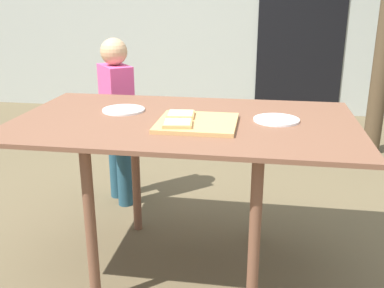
# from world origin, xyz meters

# --- Properties ---
(ground_plane) EXTENTS (16.00, 16.00, 0.00)m
(ground_plane) POSITION_xyz_m (0.00, 0.00, 0.00)
(ground_plane) COLOR brown
(house_door) EXTENTS (0.90, 0.02, 2.00)m
(house_door) POSITION_xyz_m (0.70, 3.08, 1.00)
(house_door) COLOR black
(house_door) RESTS_ON ground
(dining_table) EXTENTS (1.48, 0.87, 0.74)m
(dining_table) POSITION_xyz_m (0.00, 0.00, 0.66)
(dining_table) COLOR brown
(dining_table) RESTS_ON ground
(cutting_board) EXTENTS (0.33, 0.32, 0.02)m
(cutting_board) POSITION_xyz_m (0.07, -0.08, 0.75)
(cutting_board) COLOR tan
(cutting_board) RESTS_ON dining_table
(pizza_slice_near_left) EXTENTS (0.13, 0.13, 0.02)m
(pizza_slice_near_left) POSITION_xyz_m (-0.00, -0.15, 0.77)
(pizza_slice_near_left) COLOR #E19B59
(pizza_slice_near_left) RESTS_ON cutting_board
(pizza_slice_far_left) EXTENTS (0.13, 0.13, 0.02)m
(pizza_slice_far_left) POSITION_xyz_m (-0.01, -0.01, 0.77)
(pizza_slice_far_left) COLOR #E19B59
(pizza_slice_far_left) RESTS_ON cutting_board
(plate_white_right) EXTENTS (0.20, 0.20, 0.01)m
(plate_white_right) POSITION_xyz_m (0.39, 0.04, 0.75)
(plate_white_right) COLOR white
(plate_white_right) RESTS_ON dining_table
(plate_white_left) EXTENTS (0.20, 0.20, 0.01)m
(plate_white_left) POSITION_xyz_m (-0.30, 0.10, 0.75)
(plate_white_left) COLOR white
(plate_white_left) RESTS_ON dining_table
(child_left) EXTENTS (0.26, 0.27, 1.02)m
(child_left) POSITION_xyz_m (-0.53, 0.67, 0.58)
(child_left) COLOR #244D5E
(child_left) RESTS_ON ground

